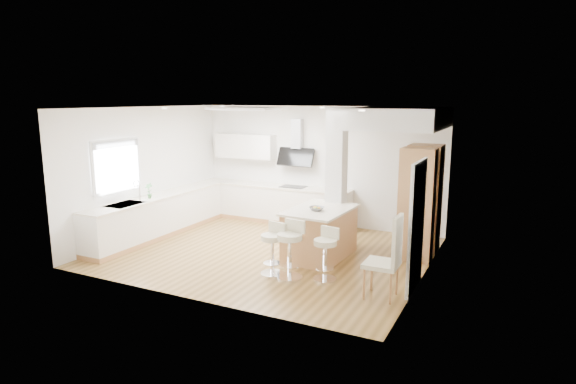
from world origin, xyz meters
The scene contains 18 objects.
ground centered at (0.00, 0.00, 0.00)m, with size 6.00×6.00×0.00m, color olive.
ceiling centered at (0.00, 0.00, 0.00)m, with size 6.00×5.00×0.02m, color white.
wall_back centered at (0.00, 2.50, 1.40)m, with size 6.00×0.04×2.80m, color white.
wall_left centered at (-3.00, 0.00, 1.40)m, with size 0.04×5.00×2.80m, color white.
wall_right centered at (3.00, 0.00, 1.40)m, with size 0.04×5.00×2.80m, color white.
skylight centered at (-0.79, 0.60, 2.77)m, with size 4.10×2.10×0.06m.
window_left centered at (-2.96, -0.90, 1.69)m, with size 0.06×1.28×1.07m.
doorway_right centered at (2.97, -0.60, 1.00)m, with size 0.05×1.00×2.10m.
counter_left centered at (-2.70, 0.23, 0.46)m, with size 0.63×4.50×1.35m.
counter_back centered at (-0.91, 2.22, 0.70)m, with size 3.62×0.63×2.50m.
pillar centered at (1.05, 0.95, 1.40)m, with size 0.35×0.35×2.80m.
soffit centered at (2.10, 1.40, 2.60)m, with size 1.78×2.20×0.40m.
oven_column centered at (2.68, 1.23, 1.05)m, with size 0.63×1.21×2.10m.
peninsula centered at (1.03, 0.19, 0.48)m, with size 1.10×1.59×1.01m.
bar_stool_a centered at (0.66, -1.03, 0.50)m, with size 0.47×0.47×0.90m.
bar_stool_b centered at (1.00, -1.04, 0.55)m, with size 0.50×0.50×0.98m.
bar_stool_c centered at (1.57, -0.86, 0.50)m, with size 0.47×0.47×0.88m.
dining_chair centered at (2.70, -1.16, 0.69)m, with size 0.51×0.51×1.29m.
Camera 1 is at (4.38, -7.96, 2.98)m, focal length 30.00 mm.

